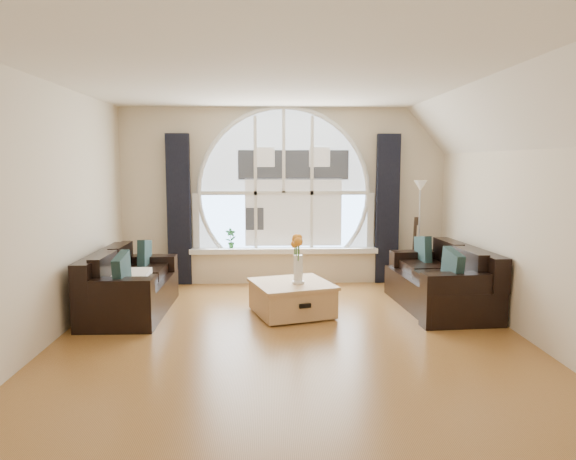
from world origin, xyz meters
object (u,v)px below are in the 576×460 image
(coffee_chest, at_px, (292,297))
(guitar, at_px, (413,251))
(sofa_right, at_px, (440,278))
(vase_flowers, at_px, (298,252))
(potted_plant, at_px, (231,238))
(sofa_left, at_px, (131,281))
(floor_lamp, at_px, (419,233))

(coffee_chest, height_order, guitar, guitar)
(sofa_right, bearing_deg, coffee_chest, -178.00)
(vase_flowers, bearing_deg, sofa_right, 8.20)
(coffee_chest, height_order, potted_plant, potted_plant)
(sofa_left, height_order, coffee_chest, sofa_left)
(guitar, relative_size, potted_plant, 3.43)
(sofa_right, distance_m, floor_lamp, 1.39)
(potted_plant, bearing_deg, guitar, -5.14)
(coffee_chest, relative_size, potted_plant, 2.92)
(coffee_chest, xyz_separation_m, guitar, (1.92, 1.52, 0.31))
(floor_lamp, xyz_separation_m, potted_plant, (-2.87, 0.23, -0.10))
(sofa_right, bearing_deg, vase_flowers, -176.19)
(vase_flowers, distance_m, potted_plant, 2.05)
(vase_flowers, relative_size, potted_plant, 2.26)
(coffee_chest, bearing_deg, guitar, 20.93)
(sofa_left, height_order, guitar, guitar)
(coffee_chest, xyz_separation_m, potted_plant, (-0.87, 1.77, 0.48))
(guitar, distance_m, potted_plant, 2.80)
(sofa_left, bearing_deg, guitar, 19.86)
(coffee_chest, bearing_deg, sofa_left, 158.45)
(sofa_left, xyz_separation_m, coffee_chest, (2.00, -0.14, -0.18))
(sofa_left, height_order, potted_plant, potted_plant)
(sofa_right, distance_m, vase_flowers, 1.89)
(guitar, bearing_deg, sofa_right, -67.70)
(floor_lamp, relative_size, guitar, 1.51)
(sofa_right, relative_size, vase_flowers, 2.58)
(floor_lamp, relative_size, potted_plant, 5.17)
(vase_flowers, xyz_separation_m, floor_lamp, (1.93, 1.59, 0.01))
(sofa_right, bearing_deg, potted_plant, 146.27)
(sofa_left, xyz_separation_m, sofa_right, (3.90, 0.07, 0.00))
(sofa_left, relative_size, guitar, 1.63)
(sofa_right, xyz_separation_m, guitar, (0.01, 1.31, 0.13))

